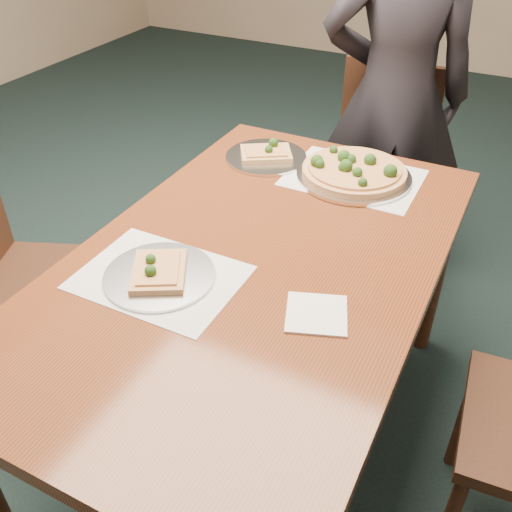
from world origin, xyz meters
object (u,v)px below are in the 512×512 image
at_px(chair_far, 377,160).
at_px(pizza_pan, 354,171).
at_px(slice_plate_far, 266,155).
at_px(chair_left, 12,268).
at_px(slice_plate_near, 159,273).
at_px(dining_table, 256,283).
at_px(diner, 395,97).

xyz_separation_m(chair_far, pizza_pan, (0.08, -0.63, 0.26)).
relative_size(chair_far, slice_plate_far, 3.25).
height_order(chair_left, pizza_pan, chair_left).
bearing_deg(chair_left, slice_plate_near, -118.12).
height_order(chair_far, slice_plate_near, chair_far).
height_order(chair_far, chair_left, same).
distance_m(chair_far, pizza_pan, 0.69).
bearing_deg(pizza_pan, slice_plate_near, -109.89).
bearing_deg(slice_plate_near, dining_table, 47.72).
distance_m(chair_left, slice_plate_far, 0.92).
relative_size(dining_table, diner, 0.91).
relative_size(chair_left, diner, 0.55).
distance_m(chair_far, slice_plate_far, 0.71).
bearing_deg(pizza_pan, dining_table, -99.25).
relative_size(dining_table, chair_left, 1.65).
distance_m(dining_table, chair_far, 1.17).
height_order(dining_table, slice_plate_far, slice_plate_far).
bearing_deg(slice_plate_far, chair_far, 69.54).
relative_size(diner, slice_plate_near, 5.88).
relative_size(slice_plate_near, slice_plate_far, 1.00).
xyz_separation_m(dining_table, slice_plate_far, (-0.23, 0.53, 0.10)).
xyz_separation_m(chair_left, slice_plate_near, (0.65, -0.06, 0.25)).
height_order(chair_far, slice_plate_far, chair_far).
xyz_separation_m(dining_table, diner, (0.05, 1.10, 0.17)).
distance_m(chair_left, diner, 1.54).
bearing_deg(chair_far, pizza_pan, -84.28).
height_order(dining_table, slice_plate_near, slice_plate_near).
relative_size(dining_table, slice_plate_near, 5.36).
distance_m(chair_far, chair_left, 1.53).
bearing_deg(dining_table, chair_left, -171.06).
bearing_deg(chair_left, slice_plate_far, -64.61).
height_order(chair_far, pizza_pan, chair_far).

